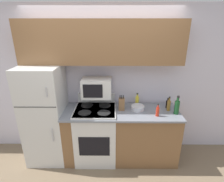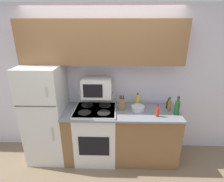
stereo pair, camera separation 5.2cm
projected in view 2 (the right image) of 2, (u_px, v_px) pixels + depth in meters
name	position (u px, v px, depth m)	size (l,w,h in m)	color
ground_plane	(102.00, 168.00, 2.89)	(12.00, 12.00, 0.00)	#7F6B51
wall_back	(103.00, 83.00, 3.05)	(8.00, 0.05, 2.55)	silver
lower_cabinets	(121.00, 134.00, 3.00)	(1.87, 0.65, 0.92)	brown
refrigerator	(46.00, 114.00, 2.91)	(0.63, 0.65, 1.65)	silver
upper_cabinets	(101.00, 42.00, 2.64)	(2.50, 0.31, 0.66)	brown
stove	(96.00, 133.00, 2.99)	(0.67, 0.63, 1.11)	silver
microwave	(97.00, 88.00, 2.84)	(0.47, 0.33, 0.31)	silver
knife_block	(122.00, 104.00, 2.82)	(0.09, 0.09, 0.26)	brown
bowl	(138.00, 108.00, 2.84)	(0.22, 0.22, 0.08)	silver
bottle_cooking_spray	(137.00, 101.00, 3.00)	(0.06, 0.06, 0.22)	gold
bottle_vinegar	(169.00, 106.00, 2.79)	(0.06, 0.06, 0.24)	olive
bottle_wine_green	(177.00, 107.00, 2.68)	(0.08, 0.08, 0.30)	#194C23
bottle_soy_sauce	(168.00, 105.00, 2.89)	(0.05, 0.05, 0.18)	black
bottle_hot_sauce	(158.00, 112.00, 2.63)	(0.05, 0.05, 0.20)	red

